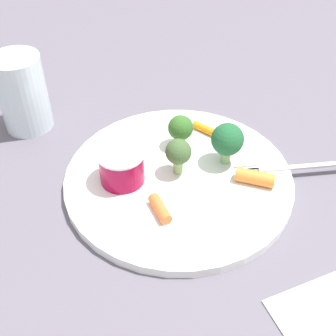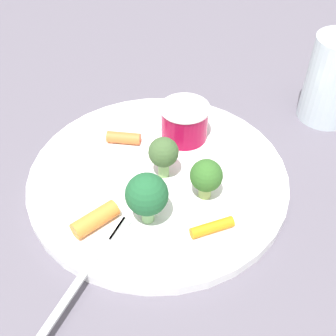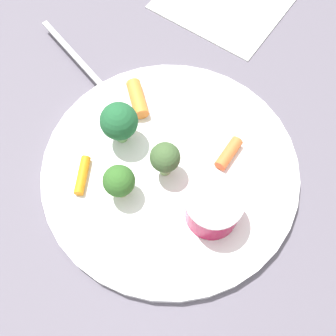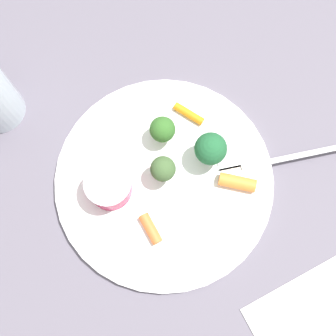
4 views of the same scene
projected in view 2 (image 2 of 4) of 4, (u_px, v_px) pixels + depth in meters
ground_plane at (158, 181)px, 0.45m from camera, size 2.40×2.40×0.00m
plate at (158, 177)px, 0.44m from camera, size 0.27×0.27×0.01m
sauce_cup at (188, 123)px, 0.47m from camera, size 0.05×0.05×0.04m
broccoli_floret_0 at (164, 152)px, 0.42m from camera, size 0.03×0.03×0.05m
broccoli_floret_1 at (147, 195)px, 0.37m from camera, size 0.04×0.04×0.05m
broccoli_floret_2 at (206, 177)px, 0.40m from camera, size 0.03×0.03×0.04m
carrot_stick_0 at (95, 219)px, 0.38m from camera, size 0.03×0.05×0.02m
carrot_stick_1 at (124, 138)px, 0.47m from camera, size 0.04×0.02×0.01m
carrot_stick_2 at (212, 227)px, 0.38m from camera, size 0.04×0.04×0.01m
fork at (73, 299)px, 0.33m from camera, size 0.01×0.19×0.00m
drinking_glass at (334, 80)px, 0.49m from camera, size 0.07×0.07×0.10m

